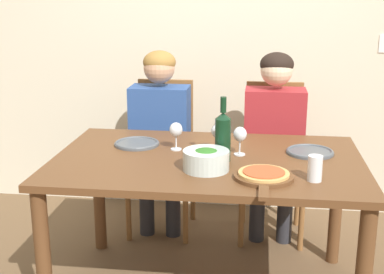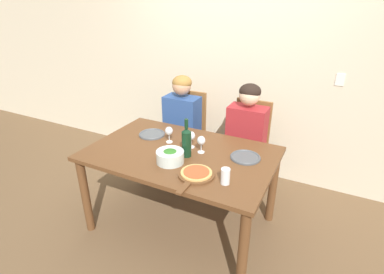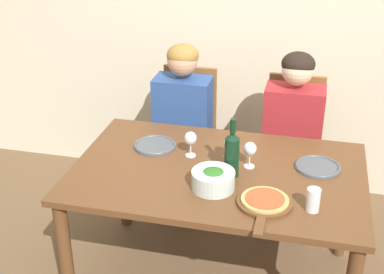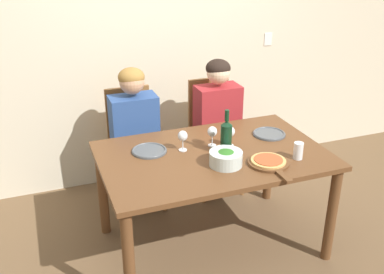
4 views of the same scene
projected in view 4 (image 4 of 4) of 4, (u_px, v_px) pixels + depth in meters
ground_plane at (211, 243)px, 3.47m from camera, size 40.00×40.00×0.00m
back_wall at (159, 37)px, 4.01m from camera, size 10.00×0.06×2.70m
dining_table at (213, 166)px, 3.20m from camera, size 1.58×1.01×0.78m
chair_left at (133, 145)px, 3.85m from camera, size 0.42×0.42×1.02m
chair_right at (212, 132)px, 4.08m from camera, size 0.42×0.42×1.02m
person_woman at (135, 127)px, 3.66m from camera, size 0.47×0.51×1.24m
person_man at (218, 115)px, 3.89m from camera, size 0.47×0.51×1.24m
wine_bottle at (226, 137)px, 3.09m from camera, size 0.08×0.08×0.33m
broccoli_bowl at (226, 158)px, 2.97m from camera, size 0.22×0.22×0.11m
dinner_plate_left at (149, 151)px, 3.17m from camera, size 0.25×0.25×0.02m
dinner_plate_right at (269, 134)px, 3.44m from camera, size 0.25×0.25×0.02m
pizza_on_board at (269, 162)px, 3.00m from camera, size 0.27×0.41×0.04m
wine_glass_left at (183, 137)px, 3.15m from camera, size 0.07×0.07×0.15m
wine_glass_right at (230, 133)px, 3.22m from camera, size 0.07×0.07×0.15m
wine_glass_centre at (212, 133)px, 3.22m from camera, size 0.07×0.07×0.15m
water_tumbler at (298, 151)px, 3.06m from camera, size 0.07×0.07×0.12m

